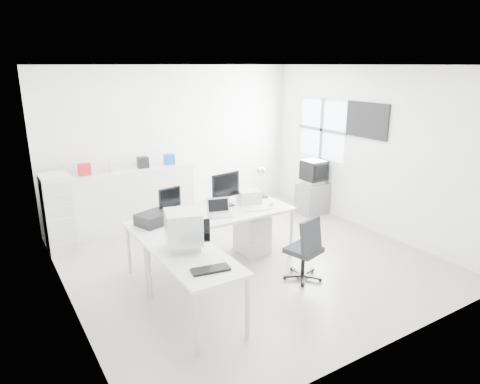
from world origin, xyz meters
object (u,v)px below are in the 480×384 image
laser_printer (249,196)px  crt_tv (314,172)px  drawer_pedestal (252,233)px  crt_monitor (183,229)px  lcd_monitor_small (170,203)px  tv_cabinet (312,198)px  filing_cabinet (59,213)px  office_chair (304,247)px  inkjet_printer (154,219)px  lcd_monitor_large (226,190)px  laptop (220,209)px  sideboard (134,198)px  side_desk (195,287)px  main_desk (214,239)px

laser_printer → crt_tv: size_ratio=0.66×
drawer_pedestal → crt_monitor: 1.92m
lcd_monitor_small → drawer_pedestal: bearing=-17.6°
tv_cabinet → filing_cabinet: filing_cabinet is taller
office_chair → inkjet_printer: bearing=129.8°
inkjet_printer → drawer_pedestal: bearing=-20.6°
inkjet_printer → crt_tv: bearing=-5.6°
laser_printer → crt_monitor: crt_monitor is taller
drawer_pedestal → crt_monitor: crt_monitor is taller
tv_cabinet → lcd_monitor_large: bearing=-163.8°
filing_cabinet → laser_printer: bearing=-30.2°
crt_tv → filing_cabinet: size_ratio=0.41×
office_chair → tv_cabinet: office_chair is taller
inkjet_printer → office_chair: size_ratio=0.47×
lcd_monitor_large → office_chair: size_ratio=0.55×
drawer_pedestal → inkjet_printer: (-1.55, 0.05, 0.53)m
laptop → filing_cabinet: (-1.85, 1.81, -0.25)m
sideboard → laptop: bearing=-76.6°
side_desk → laser_printer: (1.60, 1.32, 0.47)m
drawer_pedestal → laptop: 0.87m
inkjet_printer → lcd_monitor_large: size_ratio=0.85×
drawer_pedestal → laptop: laptop is taller
crt_monitor → office_chair: (1.64, -0.21, -0.53)m
lcd_monitor_small → crt_monitor: size_ratio=0.85×
lcd_monitor_small → sideboard: size_ratio=0.20×
side_desk → lcd_monitor_small: lcd_monitor_small is taller
drawer_pedestal → laser_printer: 0.57m
drawer_pedestal → crt_tv: size_ratio=1.20×
lcd_monitor_large → tv_cabinet: bearing=7.7°
drawer_pedestal → sideboard: (-1.17, 2.04, 0.23)m
inkjet_printer → lcd_monitor_small: 0.36m
office_chair → crt_tv: 2.78m
lcd_monitor_small → sideboard: (0.08, 1.84, -0.43)m
inkjet_printer → crt_monitor: crt_monitor is taller
crt_tv → sideboard: 3.39m
crt_monitor → drawer_pedestal: bearing=46.7°
sideboard → side_desk: bearing=-96.7°
main_desk → tv_cabinet: bearing=19.1°
main_desk → lcd_monitor_small: 0.84m
tv_cabinet → side_desk: bearing=-150.2°
laptop → office_chair: bearing=-36.7°
side_desk → office_chair: office_chair is taller
lcd_monitor_small → sideboard: bearing=79.1°
inkjet_printer → tv_cabinet: inkjet_printer is taller
side_desk → office_chair: (1.64, 0.04, 0.09)m
laser_printer → crt_tv: (1.95, 0.71, -0.03)m
office_chair → main_desk: bearing=111.8°
crt_monitor → sideboard: bearing=99.3°
filing_cabinet → side_desk: bearing=-71.3°
sideboard → filing_cabinet: 1.39m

